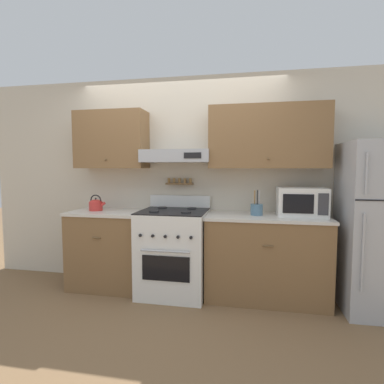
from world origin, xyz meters
The scene contains 9 objects.
ground_plane centered at (0.00, 0.00, 0.00)m, with size 16.00×16.00×0.00m, color brown.
wall_back centered at (0.09, 0.58, 1.44)m, with size 5.20×0.46×2.55m.
counter_left centered at (-0.82, 0.31, 0.47)m, with size 0.89×0.62×0.93m.
counter_right centered at (1.04, 0.31, 0.47)m, with size 1.31×0.62×0.93m.
stove_range centered at (0.00, 0.27, 0.49)m, with size 0.75×0.71×1.11m.
refrigerator centered at (2.12, 0.25, 0.85)m, with size 0.68×0.73×1.71m.
tea_kettle centered at (-0.99, 0.32, 1.00)m, with size 0.21×0.16×0.19m.
microwave centered at (1.40, 0.34, 1.08)m, with size 0.50×0.35×0.31m.
utensil_crock centered at (0.93, 0.32, 1.00)m, with size 0.13×0.13×0.28m.
Camera 1 is at (0.85, -3.01, 1.45)m, focal length 28.00 mm.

